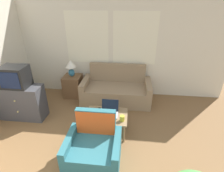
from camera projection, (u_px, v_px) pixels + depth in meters
name	position (u px, v px, depth m)	size (l,w,h in m)	color
wall_back	(114.00, 48.00, 4.56)	(5.90, 0.06, 2.60)	silver
couch	(116.00, 90.00, 4.63)	(1.77, 0.84, 0.92)	#937A5B
armchair	(94.00, 150.00, 2.84)	(0.86, 0.71, 0.88)	#2D6B75
tv_dresser	(22.00, 102.00, 3.90)	(0.98, 0.43, 0.79)	#424247
television	(15.00, 77.00, 3.61)	(0.53, 0.40, 0.45)	black
side_table	(73.00, 86.00, 4.82)	(0.46, 0.46, 0.59)	brown
table_lamp	(71.00, 66.00, 4.56)	(0.28, 0.28, 0.45)	teal
coffee_table	(107.00, 117.00, 3.45)	(0.82, 0.59, 0.41)	#8E704C
laptop	(110.00, 111.00, 3.46)	(0.34, 0.31, 0.25)	#B7B7BC
cup_navy	(122.00, 118.00, 3.26)	(0.09, 0.09, 0.11)	gold
snack_bowl	(93.00, 117.00, 3.34)	(0.20, 0.20, 0.06)	gold
tv_remote	(98.00, 110.00, 3.58)	(0.11, 0.15, 0.02)	black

